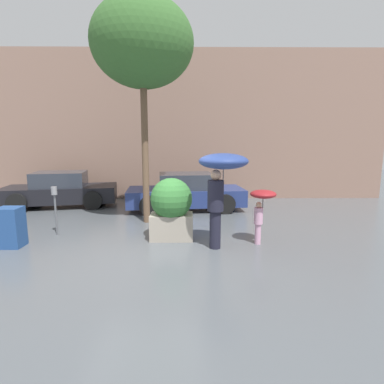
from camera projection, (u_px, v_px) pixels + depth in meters
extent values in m
plane|color=#51565B|center=(145.00, 253.00, 6.34)|extent=(40.00, 40.00, 0.00)
cube|color=#8C6B5B|center=(166.00, 126.00, 12.27)|extent=(18.00, 0.30, 6.00)
cube|color=#9E9384|center=(172.00, 226.00, 7.25)|extent=(1.02, 0.61, 0.61)
sphere|color=#337033|center=(171.00, 199.00, 7.14)|extent=(1.00, 1.00, 1.00)
cylinder|color=#1E1E2D|center=(215.00, 229.00, 6.59)|extent=(0.25, 0.25, 0.85)
cylinder|color=#1E1E2D|center=(216.00, 196.00, 6.47)|extent=(0.35, 0.35, 0.67)
sphere|color=tan|center=(216.00, 175.00, 6.39)|extent=(0.23, 0.23, 0.23)
cylinder|color=#4C4C51|center=(223.00, 178.00, 6.36)|extent=(0.02, 0.02, 0.71)
ellipsoid|color=navy|center=(223.00, 161.00, 6.31)|extent=(1.05, 1.05, 0.34)
cylinder|color=#D199B7|center=(258.00, 234.00, 6.89)|extent=(0.14, 0.14, 0.48)
cylinder|color=#D199B7|center=(258.00, 216.00, 6.82)|extent=(0.20, 0.20, 0.38)
sphere|color=tan|center=(259.00, 205.00, 6.78)|extent=(0.13, 0.13, 0.13)
cylinder|color=#4C4C51|center=(263.00, 205.00, 6.79)|extent=(0.02, 0.02, 0.48)
ellipsoid|color=maroon|center=(263.00, 194.00, 6.75)|extent=(0.59, 0.59, 0.19)
cube|color=navy|center=(186.00, 196.00, 10.50)|extent=(4.14, 2.05, 0.56)
cube|color=#2D333D|center=(186.00, 181.00, 10.41)|extent=(1.93, 1.58, 0.52)
cylinder|color=black|center=(149.00, 206.00, 9.57)|extent=(0.67, 0.28, 0.65)
cylinder|color=black|center=(151.00, 196.00, 11.21)|extent=(0.67, 0.28, 0.65)
cylinder|color=black|center=(225.00, 204.00, 9.83)|extent=(0.67, 0.28, 0.65)
cylinder|color=black|center=(216.00, 195.00, 11.47)|extent=(0.67, 0.28, 0.65)
cube|color=black|center=(61.00, 194.00, 11.01)|extent=(4.16, 2.36, 0.56)
cube|color=#2D333D|center=(60.00, 179.00, 10.93)|extent=(1.99, 1.71, 0.52)
cylinder|color=black|center=(17.00, 203.00, 10.00)|extent=(0.68, 0.34, 0.65)
cylinder|color=black|center=(33.00, 195.00, 11.61)|extent=(0.68, 0.34, 0.65)
cylinder|color=black|center=(93.00, 200.00, 10.46)|extent=(0.68, 0.34, 0.65)
cylinder|color=black|center=(98.00, 193.00, 12.07)|extent=(0.68, 0.34, 0.65)
cylinder|color=brown|center=(145.00, 150.00, 8.51)|extent=(0.19, 0.19, 4.20)
ellipsoid|color=#38662D|center=(142.00, 43.00, 8.04)|extent=(2.78, 2.78, 2.36)
cylinder|color=#595B60|center=(56.00, 215.00, 7.52)|extent=(0.05, 0.05, 1.04)
cylinder|color=gray|center=(54.00, 191.00, 7.42)|extent=(0.14, 0.14, 0.20)
cube|color=navy|center=(11.00, 227.00, 6.67)|extent=(0.50, 0.44, 0.90)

